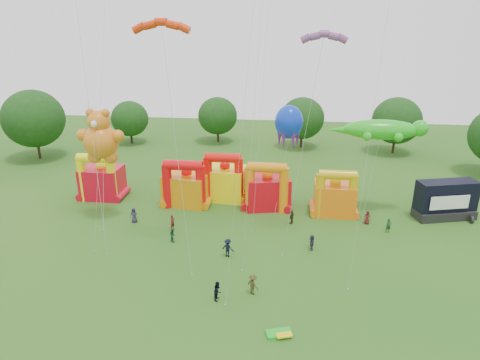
# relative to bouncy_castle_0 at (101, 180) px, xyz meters

# --- Properties ---
(ground) EXTENTS (160.00, 160.00, 0.00)m
(ground) POSITION_rel_bouncy_castle_0_xyz_m (19.36, -27.88, -2.52)
(ground) COLOR #235B19
(ground) RESTS_ON ground
(tree_ring) EXTENTS (125.10, 127.22, 12.07)m
(tree_ring) POSITION_rel_bouncy_castle_0_xyz_m (18.16, -27.26, 3.74)
(tree_ring) COLOR #352314
(tree_ring) RESTS_ON ground
(bouncy_castle_0) EXTENTS (5.26, 4.23, 6.65)m
(bouncy_castle_0) POSITION_rel_bouncy_castle_0_xyz_m (0.00, 0.00, 0.00)
(bouncy_castle_0) COLOR red
(bouncy_castle_0) RESTS_ON ground
(bouncy_castle_1) EXTENTS (6.24, 5.32, 6.45)m
(bouncy_castle_1) POSITION_rel_bouncy_castle_0_xyz_m (12.00, -0.76, -0.08)
(bouncy_castle_1) COLOR orange
(bouncy_castle_1) RESTS_ON ground
(bouncy_castle_2) EXTENTS (5.54, 4.57, 6.88)m
(bouncy_castle_2) POSITION_rel_bouncy_castle_0_xyz_m (16.74, 1.39, 0.09)
(bouncy_castle_2) COLOR #FFF20D
(bouncy_castle_2) RESTS_ON ground
(bouncy_castle_3) EXTENTS (6.27, 5.45, 6.50)m
(bouncy_castle_3) POSITION_rel_bouncy_castle_0_xyz_m (22.57, -0.63, -0.06)
(bouncy_castle_3) COLOR red
(bouncy_castle_3) RESTS_ON ground
(bouncy_castle_4) EXTENTS (5.03, 4.04, 6.17)m
(bouncy_castle_4) POSITION_rel_bouncy_castle_0_xyz_m (31.06, -1.66, -0.17)
(bouncy_castle_4) COLOR orange
(bouncy_castle_4) RESTS_ON ground
(stage_trailer) EXTENTS (7.69, 4.52, 4.77)m
(stage_trailer) POSITION_rel_bouncy_castle_0_xyz_m (44.44, -1.20, -0.23)
(stage_trailer) COLOR black
(stage_trailer) RESTS_ON ground
(teddy_bear_kite) EXTENTS (5.59, 5.29, 13.72)m
(teddy_bear_kite) POSITION_rel_bouncy_castle_0_xyz_m (3.65, -6.66, 6.53)
(teddy_bear_kite) COLOR orange
(teddy_bear_kite) RESTS_ON ground
(gecko_kite) EXTENTS (11.83, 5.03, 11.98)m
(gecko_kite) POSITION_rel_bouncy_castle_0_xyz_m (35.69, -0.82, 5.76)
(gecko_kite) COLOR green
(gecko_kite) RESTS_ON ground
(octopus_kite) EXTENTS (3.55, 6.03, 13.20)m
(octopus_kite) POSITION_rel_bouncy_castle_0_xyz_m (24.71, 0.19, 5.07)
(octopus_kite) COLOR #0D31C7
(octopus_kite) RESTS_ON ground
(parafoil_kites) EXTENTS (28.75, 9.91, 30.24)m
(parafoil_kites) POSITION_rel_bouncy_castle_0_xyz_m (12.53, -12.29, 10.54)
(parafoil_kites) COLOR red
(parafoil_kites) RESTS_ON ground
(diamond_kites) EXTENTS (28.30, 20.49, 43.48)m
(diamond_kites) POSITION_rel_bouncy_castle_0_xyz_m (20.81, -12.04, 14.41)
(diamond_kites) COLOR red
(diamond_kites) RESTS_ON ground
(folded_kite_bundle) EXTENTS (2.21, 1.56, 0.31)m
(folded_kite_bundle) POSITION_rel_bouncy_castle_0_xyz_m (24.98, -24.87, -2.38)
(folded_kite_bundle) COLOR green
(folded_kite_bundle) RESTS_ON ground
(spectator_0) EXTENTS (0.97, 0.67, 1.89)m
(spectator_0) POSITION_rel_bouncy_castle_0_xyz_m (6.96, -7.02, -1.57)
(spectator_0) COLOR #2B263F
(spectator_0) RESTS_ON ground
(spectator_1) EXTENTS (0.67, 0.80, 1.87)m
(spectator_1) POSITION_rel_bouncy_castle_0_xyz_m (12.08, -8.38, -1.58)
(spectator_1) COLOR #59191A
(spectator_1) RESTS_ON ground
(spectator_2) EXTENTS (0.93, 0.95, 1.54)m
(spectator_2) POSITION_rel_bouncy_castle_0_xyz_m (12.84, -11.12, -1.75)
(spectator_2) COLOR #1C472E
(spectator_2) RESTS_ON ground
(spectator_3) EXTENTS (1.45, 1.10, 1.98)m
(spectator_3) POSITION_rel_bouncy_castle_0_xyz_m (19.32, -13.64, -1.53)
(spectator_3) COLOR black
(spectator_3) RESTS_ON ground
(spectator_4) EXTENTS (0.90, 1.10, 1.76)m
(spectator_4) POSITION_rel_bouncy_castle_0_xyz_m (25.82, -5.19, -1.64)
(spectator_4) COLOR #3A3417
(spectator_4) RESTS_ON ground
(spectator_5) EXTENTS (0.50, 1.56, 1.68)m
(spectator_5) POSITION_rel_bouncy_castle_0_xyz_m (27.94, -11.18, -1.68)
(spectator_5) COLOR #28233A
(spectator_5) RESTS_ON ground
(spectator_6) EXTENTS (0.88, 0.63, 1.69)m
(spectator_6) POSITION_rel_bouncy_castle_0_xyz_m (34.76, -4.21, -1.68)
(spectator_6) COLOR #57181C
(spectator_6) RESTS_ON ground
(spectator_7) EXTENTS (0.72, 0.57, 1.73)m
(spectator_7) POSITION_rel_bouncy_castle_0_xyz_m (36.82, -6.18, -1.65)
(spectator_7) COLOR #1A4223
(spectator_7) RESTS_ON ground
(spectator_8) EXTENTS (0.81, 0.96, 1.78)m
(spectator_8) POSITION_rel_bouncy_castle_0_xyz_m (19.49, -20.94, -1.63)
(spectator_8) COLOR black
(spectator_8) RESTS_ON ground
(spectator_9) EXTENTS (1.42, 1.35, 1.93)m
(spectator_9) POSITION_rel_bouncy_castle_0_xyz_m (22.43, -19.76, -1.55)
(spectator_9) COLOR #3D3618
(spectator_9) RESTS_ON ground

